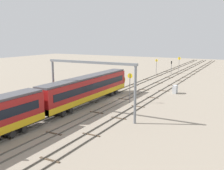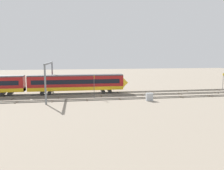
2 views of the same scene
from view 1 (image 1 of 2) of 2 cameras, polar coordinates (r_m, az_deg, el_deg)
name	(u,v)px [view 1 (image 1 of 2)]	position (r m, az deg, el deg)	size (l,w,h in m)	color
ground_plane	(124,99)	(49.93, 2.72, -3.13)	(209.83, 209.83, 0.00)	gray
track_near_foreground	(146,101)	(48.29, 7.38, -3.59)	(193.83, 2.40, 0.16)	#59544C
track_second_near	(124,99)	(49.91, 2.72, -3.05)	(193.83, 2.40, 0.16)	#59544C
track_with_train	(105,97)	(51.85, -1.62, -2.54)	(193.83, 2.40, 0.16)	#59544C
overhead_gantry	(91,76)	(38.18, -4.70, 1.87)	(0.40, 14.74, 8.28)	slate
speed_sign_near_foreground	(156,64)	(85.54, 9.68, 4.44)	(0.14, 0.83, 4.73)	#4C4C51
speed_sign_mid_trackside	(130,84)	(46.74, 3.92, 0.28)	(0.14, 0.93, 5.38)	#4C4C51
speed_sign_far_trackside	(179,62)	(96.15, 14.46, 5.00)	(0.14, 0.99, 4.76)	#4C4C51
signal_light_trackside_approach	(171,65)	(87.11, 12.85, 4.22)	(0.31, 0.32, 4.07)	#4C4C51
relay_cabinet	(175,89)	(56.46, 13.61, -0.94)	(1.48, 0.80, 1.71)	#B2B7BC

